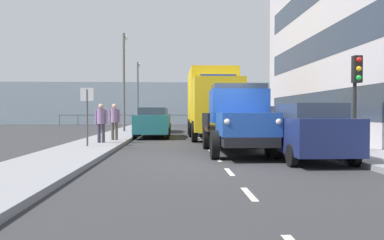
# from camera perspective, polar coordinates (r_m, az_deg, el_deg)

# --- Properties ---
(ground_plane) EXTENTS (80.00, 80.00, 0.00)m
(ground_plane) POSITION_cam_1_polar(r_m,az_deg,el_deg) (20.43, 1.18, -2.88)
(ground_plane) COLOR #2D2D30
(sidewalk_left) EXTENTS (2.34, 41.94, 0.15)m
(sidewalk_left) POSITION_cam_1_polar(r_m,az_deg,el_deg) (21.26, 14.11, -2.55)
(sidewalk_left) COLOR gray
(sidewalk_left) RESTS_ON ground_plane
(sidewalk_right) EXTENTS (2.34, 41.94, 0.15)m
(sidewalk_right) POSITION_cam_1_polar(r_m,az_deg,el_deg) (20.67, -12.12, -2.65)
(sidewalk_right) COLOR gray
(sidewalk_right) RESTS_ON ground_plane
(road_centreline_markings) EXTENTS (0.12, 38.64, 0.01)m
(road_centreline_markings) POSITION_cam_1_polar(r_m,az_deg,el_deg) (20.09, 1.25, -2.94)
(road_centreline_markings) COLOR silver
(road_centreline_markings) RESTS_ON ground_plane
(sea_horizon) EXTENTS (80.00, 0.80, 5.00)m
(sea_horizon) POSITION_cam_1_polar(r_m,az_deg,el_deg) (44.33, -0.81, 2.59)
(sea_horizon) COLOR #8C9EAD
(sea_horizon) RESTS_ON ground_plane
(seawall_railing) EXTENTS (28.08, 0.08, 1.20)m
(seawall_railing) POSITION_cam_1_polar(r_m,az_deg,el_deg) (40.73, -0.66, 0.47)
(seawall_railing) COLOR #4C5156
(seawall_railing) RESTS_ON ground_plane
(truck_vintage_blue) EXTENTS (2.17, 5.64, 2.43)m
(truck_vintage_blue) POSITION_cam_1_polar(r_m,az_deg,el_deg) (12.92, 7.19, -0.06)
(truck_vintage_blue) COLOR black
(truck_vintage_blue) RESTS_ON ground_plane
(lorry_cargo_yellow) EXTENTS (2.58, 8.20, 3.87)m
(lorry_cargo_yellow) POSITION_cam_1_polar(r_m,az_deg,el_deg) (20.88, 3.15, 2.91)
(lorry_cargo_yellow) COLOR gold
(lorry_cargo_yellow) RESTS_ON ground_plane
(car_navy_kerbside_near) EXTENTS (1.88, 3.88, 1.72)m
(car_navy_kerbside_near) POSITION_cam_1_polar(r_m,az_deg,el_deg) (11.60, 17.41, -1.66)
(car_navy_kerbside_near) COLOR navy
(car_navy_kerbside_near) RESTS_ON ground_plane
(car_white_kerbside_1) EXTENTS (1.88, 3.88, 1.72)m
(car_white_kerbside_1) POSITION_cam_1_polar(r_m,az_deg,el_deg) (17.23, 10.76, -0.69)
(car_white_kerbside_1) COLOR white
(car_white_kerbside_1) RESTS_ON ground_plane
(car_red_kerbside_2) EXTENTS (1.91, 3.82, 1.72)m
(car_red_kerbside_2) POSITION_cam_1_polar(r_m,az_deg,el_deg) (21.91, 7.89, -0.27)
(car_red_kerbside_2) COLOR #B21E1E
(car_red_kerbside_2) RESTS_ON ground_plane
(car_teal_oppositeside_0) EXTENTS (1.96, 4.62, 1.72)m
(car_teal_oppositeside_0) POSITION_cam_1_polar(r_m,az_deg,el_deg) (21.38, -6.07, -0.29)
(car_teal_oppositeside_0) COLOR #1E6670
(car_teal_oppositeside_0) RESTS_ON ground_plane
(car_black_oppositeside_1) EXTENTS (1.85, 4.64, 1.72)m
(car_black_oppositeside_1) POSITION_cam_1_polar(r_m,az_deg,el_deg) (27.20, -5.31, 0.04)
(car_black_oppositeside_1) COLOR black
(car_black_oppositeside_1) RESTS_ON ground_plane
(pedestrian_strolling) EXTENTS (0.53, 0.34, 1.67)m
(pedestrian_strolling) POSITION_cam_1_polar(r_m,az_deg,el_deg) (16.31, -13.87, 0.02)
(pedestrian_strolling) COLOR #383342
(pedestrian_strolling) RESTS_ON sidewalk_right
(pedestrian_couple_a) EXTENTS (0.53, 0.34, 1.71)m
(pedestrian_couple_a) POSITION_cam_1_polar(r_m,az_deg,el_deg) (17.79, -11.90, 0.20)
(pedestrian_couple_a) COLOR #4C473D
(pedestrian_couple_a) RESTS_ON sidewalk_right
(traffic_light_near) EXTENTS (0.28, 0.41, 3.20)m
(traffic_light_near) POSITION_cam_1_polar(r_m,az_deg,el_deg) (13.59, 24.05, 5.37)
(traffic_light_near) COLOR black
(traffic_light_near) RESTS_ON sidewalk_left
(lamp_post_promenade) EXTENTS (0.32, 1.14, 6.75)m
(lamp_post_promenade) POSITION_cam_1_polar(r_m,az_deg,el_deg) (26.17, -10.44, 7.11)
(lamp_post_promenade) COLOR #59595B
(lamp_post_promenade) RESTS_ON sidewalk_right
(lamp_post_far) EXTENTS (0.32, 1.14, 6.08)m
(lamp_post_far) POSITION_cam_1_polar(r_m,az_deg,el_deg) (35.76, -8.35, 4.97)
(lamp_post_far) COLOR #59595B
(lamp_post_far) RESTS_ON sidewalk_right
(street_sign) EXTENTS (0.50, 0.07, 2.25)m
(street_sign) POSITION_cam_1_polar(r_m,az_deg,el_deg) (14.80, -15.90, 2.02)
(street_sign) COLOR #4C4C4C
(street_sign) RESTS_ON sidewalk_right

